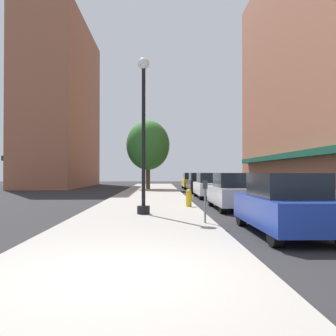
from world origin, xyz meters
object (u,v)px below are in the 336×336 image
object	(u,v)px
car_black	(199,183)
parking_meter_near	(205,196)
fire_hydrant	(189,198)
car_blue	(284,205)
lamppost	(144,132)
car_yellow	(191,181)
tree_near	(148,145)
car_silver	(233,192)
car_white	(210,186)

from	to	relation	value
car_black	parking_meter_near	bearing A→B (deg)	-95.17
fire_hydrant	car_blue	size ratio (longest dim) A/B	0.18
lamppost	car_yellow	bearing A→B (deg)	80.21
tree_near	car_black	bearing A→B (deg)	-44.50
car_silver	car_white	xyz separation A→B (m)	(0.00, 7.26, 0.00)
tree_near	car_black	world-z (taller)	tree_near
car_blue	parking_meter_near	bearing A→B (deg)	141.47
car_white	fire_hydrant	bearing A→B (deg)	-107.85
tree_near	car_blue	distance (m)	24.90
fire_hydrant	car_silver	distance (m)	2.04
parking_meter_near	car_yellow	world-z (taller)	car_yellow
lamppost	fire_hydrant	size ratio (longest dim) A/B	7.47
fire_hydrant	car_yellow	xyz separation A→B (m)	(2.00, 20.06, 0.29)
parking_meter_near	car_white	distance (m)	12.40
tree_near	car_blue	bearing A→B (deg)	-79.71
lamppost	tree_near	world-z (taller)	tree_near
car_silver	car_black	xyz separation A→B (m)	(0.00, 13.50, 0.00)
car_yellow	lamppost	bearing A→B (deg)	-99.21
parking_meter_near	car_blue	bearing A→B (deg)	-36.66
lamppost	car_black	bearing A→B (deg)	76.17
fire_hydrant	tree_near	distance (m)	18.10
tree_near	car_blue	xyz separation A→B (m)	(4.40, -24.26, -3.49)
car_yellow	parking_meter_near	bearing A→B (deg)	-93.82
parking_meter_near	car_blue	distance (m)	2.43
lamppost	car_white	bearing A→B (deg)	68.08
fire_hydrant	car_black	bearing A→B (deg)	81.39
tree_near	parking_meter_near	bearing A→B (deg)	-83.86
car_silver	parking_meter_near	bearing A→B (deg)	-111.46
fire_hydrant	car_white	bearing A→B (deg)	74.00
fire_hydrant	car_silver	bearing A→B (deg)	-8.09
car_black	car_yellow	bearing A→B (deg)	90.85
car_silver	car_yellow	bearing A→B (deg)	89.90
fire_hydrant	car_blue	xyz separation A→B (m)	(2.00, -6.72, 0.29)
tree_near	car_blue	size ratio (longest dim) A/B	1.53
lamppost	car_white	distance (m)	10.86
car_black	car_yellow	world-z (taller)	same
car_blue	car_black	xyz separation A→B (m)	(0.00, 19.93, 0.00)
fire_hydrant	parking_meter_near	world-z (taller)	parking_meter_near
car_yellow	fire_hydrant	bearing A→B (deg)	-95.11
parking_meter_near	car_yellow	xyz separation A→B (m)	(1.95, 25.33, -0.14)
car_silver	car_white	bearing A→B (deg)	89.90
fire_hydrant	car_white	xyz separation A→B (m)	(2.00, 6.97, 0.29)
car_white	car_yellow	xyz separation A→B (m)	(0.00, 13.09, 0.00)
fire_hydrant	tree_near	bearing A→B (deg)	97.80
parking_meter_near	car_silver	size ratio (longest dim) A/B	0.30
tree_near	car_silver	xyz separation A→B (m)	(4.40, -17.82, -3.49)
fire_hydrant	car_black	world-z (taller)	car_black
fire_hydrant	parking_meter_near	xyz separation A→B (m)	(0.05, -5.27, 0.43)
parking_meter_near	tree_near	xyz separation A→B (m)	(-2.45, 22.81, 3.35)
parking_meter_near	car_blue	xyz separation A→B (m)	(1.95, -1.45, -0.14)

